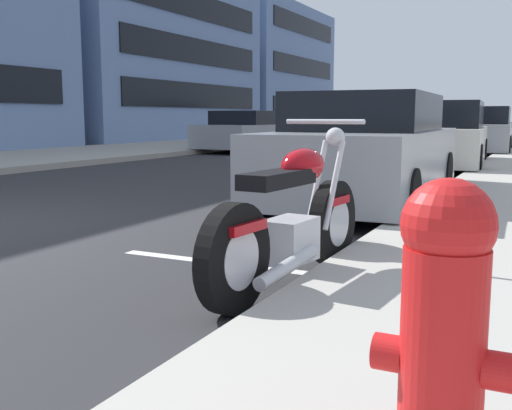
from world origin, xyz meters
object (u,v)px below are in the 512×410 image
Objects in this scene: parked_motorcycle at (292,222)px; car_opposite_curb at (248,132)px; parked_car_second_in_row at (367,152)px; parked_car_at_intersection at (440,137)px; crossing_truck at (402,119)px; parked_car_mid_block at (479,132)px; fire_hydrant at (443,332)px.

parked_motorcycle is 16.07m from car_opposite_curb.
parked_car_second_in_row is at bearing 34.73° from car_opposite_curb.
car_opposite_curb is at bearing 55.12° from parked_car_at_intersection.
parked_car_second_in_row is 24.92m from crossing_truck.
parked_motorcycle is 4.09m from parked_car_second_in_row.
parked_car_at_intersection is at bearing -1.68° from parked_car_second_in_row.
crossing_truck reaches higher than parked_car_mid_block.
parked_car_second_in_row is at bearing 104.66° from crossing_truck.
car_opposite_curb is at bearing 85.56° from crossing_truck.
crossing_truck is at bearing 9.53° from parked_car_second_in_row.
fire_hydrant is (-30.64, -6.88, -0.40)m from crossing_truck.
crossing_truck is (18.39, 4.92, 0.30)m from parked_car_at_intersection.
fire_hydrant is (-16.39, -8.80, -0.05)m from car_opposite_curb.
parked_car_mid_block is at bearing -5.49° from parked_car_at_intersection.
parked_car_mid_block is (6.02, -0.20, -0.02)m from parked_car_at_intersection.
parked_car_at_intersection is 12.40m from fire_hydrant.
crossing_truck is (12.37, 5.12, 0.32)m from parked_car_mid_block.
parked_car_mid_block is at bearing 5.51° from fire_hydrant.
parked_car_at_intersection reaches higher than parked_car_second_in_row.
parked_car_at_intersection is 1.05× the size of car_opposite_curb.
parked_car_at_intersection reaches higher than parked_car_mid_block.
parked_car_second_in_row is 1.01× the size of parked_car_mid_block.
parked_car_mid_block is at bearing -2.74° from parked_car_second_in_row.
parked_car_at_intersection is at bearing 59.50° from car_opposite_curb.
parked_motorcycle is 16.10m from parked_car_mid_block.
parked_car_at_intersection is at bearing 108.19° from crossing_truck.
parked_car_mid_block is 13.39m from crossing_truck.
parked_car_at_intersection is at bearing 8.90° from parked_motorcycle.
car_opposite_curb is at bearing 32.05° from parked_car_second_in_row.
parked_car_mid_block is 18.35m from fire_hydrant.
parked_car_mid_block is (12.06, -0.17, -0.00)m from parked_car_second_in_row.
fire_hydrant is at bearing 105.87° from crossing_truck.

